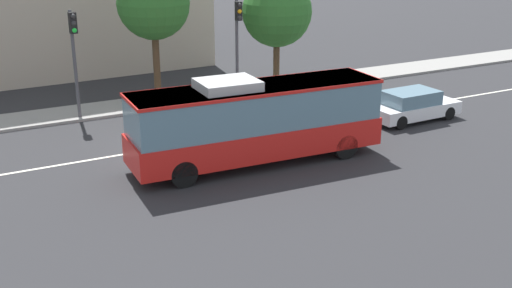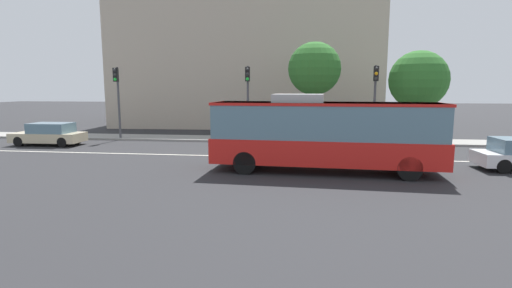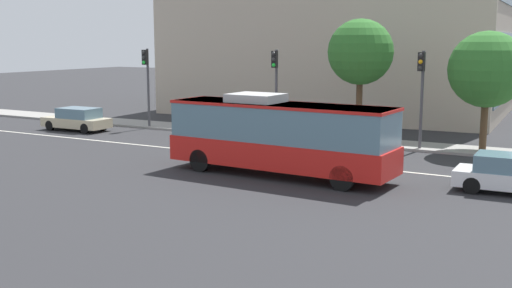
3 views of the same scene
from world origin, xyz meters
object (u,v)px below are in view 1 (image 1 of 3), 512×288
transit_bus (256,119)px  street_tree_kerbside_centre (277,12)px  traffic_light_far_corner (74,46)px  street_tree_kerbside_left (153,4)px  sedan_white (413,106)px  traffic_light_near_corner (238,32)px

transit_bus → street_tree_kerbside_centre: 12.33m
transit_bus → street_tree_kerbside_centre: (6.65, 10.08, 2.45)m
transit_bus → traffic_light_far_corner: (-4.78, 8.90, 1.75)m
transit_bus → street_tree_kerbside_left: bearing=94.3°
street_tree_kerbside_left → sedan_white: bearing=-43.9°
transit_bus → street_tree_kerbside_left: street_tree_kerbside_left is taller
traffic_light_near_corner → street_tree_kerbside_left: (-3.93, 1.68, 1.49)m
street_tree_kerbside_centre → street_tree_kerbside_left: bearing=175.7°
traffic_light_far_corner → street_tree_kerbside_centre: street_tree_kerbside_centre is taller
street_tree_kerbside_centre → traffic_light_far_corner: bearing=-174.1°
transit_bus → traffic_light_near_corner: bearing=70.6°
street_tree_kerbside_left → street_tree_kerbside_centre: bearing=-4.3°
transit_bus → sedan_white: 9.39m
traffic_light_far_corner → sedan_white: bearing=56.9°
traffic_light_near_corner → street_tree_kerbside_centre: (2.99, 1.15, 0.70)m
sedan_white → street_tree_kerbside_centre: 9.66m
transit_bus → sedan_white: transit_bus is taller
transit_bus → sedan_white: size_ratio=2.23×
traffic_light_far_corner → street_tree_kerbside_left: 5.05m
sedan_white → traffic_light_near_corner: bearing=125.3°
street_tree_kerbside_centre → traffic_light_near_corner: bearing=-158.9°
transit_bus → traffic_light_far_corner: 10.25m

